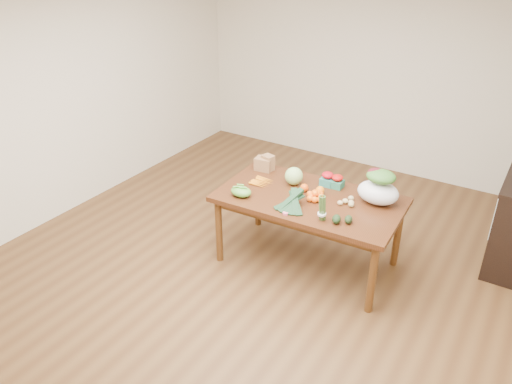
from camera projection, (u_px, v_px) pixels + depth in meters
The scene contains 24 objects.
floor at pixel (250, 269), 4.99m from camera, with size 6.00×6.00×0.00m, color brown.
room_walls at pixel (249, 144), 4.36m from camera, with size 5.02×6.02×2.70m.
dining_table at pixel (308, 231), 4.93m from camera, with size 1.74×0.96×0.75m, color #472310.
dish_towel at pixel (496, 214), 4.87m from camera, with size 0.02×0.28×0.45m, color white.
paper_bag at pixel (264, 163), 5.25m from camera, with size 0.24×0.20×0.17m, color brown, non-canonical shape.
cabbage at pixel (294, 176), 4.96m from camera, with size 0.18×0.18×0.18m, color #A3D078.
strawberry_basket_a at pixel (327, 180), 4.95m from camera, with size 0.12×0.12×0.11m, color red, non-canonical shape.
strawberry_basket_b at pixel (337, 183), 4.91m from camera, with size 0.12×0.12×0.11m, color red, non-canonical shape.
orange_a at pixel (304, 188), 4.84m from camera, with size 0.08×0.08×0.08m, color #EF530E.
orange_b at pixel (320, 190), 4.79m from camera, with size 0.08×0.08×0.08m, color orange.
orange_c at pixel (318, 194), 4.73m from camera, with size 0.07×0.07×0.07m, color orange.
mandarin_cluster at pixel (315, 195), 4.69m from camera, with size 0.18×0.18×0.10m, color orange, non-canonical shape.
carrots at pixel (262, 182), 5.01m from camera, with size 0.22×0.22×0.03m, color orange, non-canonical shape.
snap_pea_bag at pixel (241, 192), 4.76m from camera, with size 0.21×0.16×0.09m, color #63A738.
kale_bunch at pixel (291, 202), 4.51m from camera, with size 0.32×0.40×0.16m, color #16321D, non-canonical shape.
asparagus_bundle at pixel (322, 208), 4.32m from camera, with size 0.08×0.08×0.25m, color #4C7736, non-canonical shape.
potato_a at pixel (345, 201), 4.64m from camera, with size 0.06×0.05×0.05m, color tan.
potato_b at pixel (340, 203), 4.61m from camera, with size 0.05×0.05×0.04m, color #D5B47B.
potato_c at pixel (351, 203), 4.62m from camera, with size 0.06×0.05×0.05m, color #DDB47F.
potato_d at pixel (351, 198), 4.69m from camera, with size 0.06×0.05×0.05m, color tan.
potato_e at pixel (351, 205), 4.58m from camera, with size 0.05×0.05×0.05m, color tan.
avocado_a at pixel (336, 219), 4.33m from camera, with size 0.07×0.11×0.07m, color black.
avocado_b at pixel (348, 219), 4.33m from camera, with size 0.07×0.10×0.07m, color black.
salad_bag at pixel (379, 188), 4.59m from camera, with size 0.39×0.29×0.30m, color silver, non-canonical shape.
Camera 1 is at (2.20, -3.40, 3.02)m, focal length 35.00 mm.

